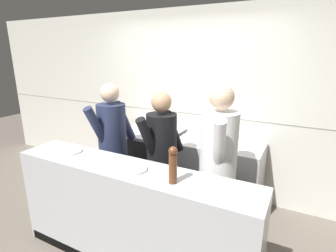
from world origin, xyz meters
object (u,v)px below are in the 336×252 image
plated_dish_appetiser (133,169)px  chef_head_cook (113,144)px  oven_range (150,161)px  chefs_knife (219,147)px  stock_pot (148,125)px  plated_dish_main (69,151)px  chef_line (218,164)px  chef_sous (162,157)px  pepper_mill (173,164)px  mixing_bowl_steel (203,138)px

plated_dish_appetiser → chef_head_cook: chef_head_cook is taller
oven_range → chefs_knife: 1.19m
chefs_knife → stock_pot: bearing=170.9°
plated_dish_main → chef_head_cook: chef_head_cook is taller
chefs_knife → chef_line: (0.16, -0.58, 0.05)m
plated_dish_appetiser → chef_sous: size_ratio=0.15×
stock_pot → plated_dish_appetiser: bearing=-63.1°
pepper_mill → chef_line: size_ratio=0.17×
stock_pot → chef_sous: bearing=-49.3°
chef_head_cook → oven_range: bearing=94.6°
chefs_knife → pepper_mill: 1.25m
plated_dish_main → pepper_mill: size_ratio=0.84×
chefs_knife → mixing_bowl_steel: bearing=152.6°
oven_range → chefs_knife: bearing=-9.0°
chefs_knife → chef_head_cook: size_ratio=0.19×
pepper_mill → stock_pot: bearing=128.2°
plated_dish_appetiser → chef_line: bearing=45.3°
mixing_bowl_steel → plated_dish_appetiser: size_ratio=1.05×
chef_head_cook → chef_sous: (0.68, -0.00, -0.03)m
chefs_knife → chef_sous: chef_sous is taller
chefs_knife → plated_dish_main: (-1.25, -1.13, 0.11)m
stock_pot → plated_dish_main: stock_pot is taller
chefs_knife → plated_dish_appetiser: 1.26m
chefs_knife → chef_sous: bearing=-131.5°
plated_dish_main → plated_dish_appetiser: bearing=-3.0°
chef_head_cook → chef_line: bearing=9.7°
plated_dish_appetiser → pepper_mill: size_ratio=0.82×
oven_range → chef_line: chef_line is taller
plated_dish_main → chef_head_cook: bearing=81.9°
plated_dish_appetiser → stock_pot: bearing=116.9°
plated_dish_appetiser → pepper_mill: bearing=-6.0°
chef_sous → chef_line: size_ratio=0.93×
plated_dish_main → pepper_mill: pepper_mill is taller
oven_range → chef_line: size_ratio=0.53×
mixing_bowl_steel → plated_dish_main: (-1.00, -1.27, 0.07)m
oven_range → pepper_mill: pepper_mill is taller
stock_pot → chef_head_cook: (-0.06, -0.72, -0.08)m
chef_sous → chefs_knife: bearing=62.1°
stock_pot → chef_sous: chef_sous is taller
stock_pot → plated_dish_appetiser: stock_pot is taller
chef_head_cook → chef_line: chef_line is taller
oven_range → plated_dish_main: plated_dish_main is taller
plated_dish_appetiser → oven_range: bearing=116.1°
mixing_bowl_steel → chef_line: 0.83m
stock_pot → mixing_bowl_steel: bearing=-3.0°
mixing_bowl_steel → pepper_mill: size_ratio=0.87×
oven_range → chefs_knife: chefs_knife is taller
pepper_mill → chefs_knife: bearing=89.5°
chef_sous → mixing_bowl_steel: bearing=84.9°
plated_dish_main → chefs_knife: bearing=42.1°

